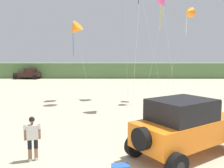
{
  "coord_description": "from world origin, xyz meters",
  "views": [
    {
      "loc": [
        -0.54,
        -6.1,
        3.78
      ],
      "look_at": [
        -0.62,
        3.42,
        2.73
      ],
      "focal_mm": 37.17,
      "sensor_mm": 36.0,
      "label": 1
    }
  ],
  "objects_px": {
    "person_watching": "(32,136)",
    "distant_pickup": "(28,74)",
    "kite_pink_ribbon": "(189,12)",
    "kite_purple_stunt": "(75,29)",
    "jeep": "(186,125)",
    "kite_green_box": "(163,3)"
  },
  "relations": [
    {
      "from": "person_watching",
      "to": "kite_purple_stunt",
      "type": "xyz_separation_m",
      "value": [
        -0.54,
        12.98,
        5.44
      ]
    },
    {
      "from": "kite_green_box",
      "to": "distant_pickup",
      "type": "bearing_deg",
      "value": 131.0
    },
    {
      "from": "jeep",
      "to": "kite_green_box",
      "type": "distance_m",
      "value": 13.1
    },
    {
      "from": "kite_pink_ribbon",
      "to": "kite_purple_stunt",
      "type": "xyz_separation_m",
      "value": [
        -9.86,
        1.05,
        -1.28
      ]
    },
    {
      "from": "kite_pink_ribbon",
      "to": "kite_purple_stunt",
      "type": "relative_size",
      "value": 1.13
    },
    {
      "from": "jeep",
      "to": "person_watching",
      "type": "bearing_deg",
      "value": -175.11
    },
    {
      "from": "kite_pink_ribbon",
      "to": "jeep",
      "type": "bearing_deg",
      "value": -107.11
    },
    {
      "from": "distant_pickup",
      "to": "kite_pink_ribbon",
      "type": "height_order",
      "value": "kite_pink_ribbon"
    },
    {
      "from": "jeep",
      "to": "kite_purple_stunt",
      "type": "bearing_deg",
      "value": 116.93
    },
    {
      "from": "kite_purple_stunt",
      "to": "kite_green_box",
      "type": "xyz_separation_m",
      "value": [
        7.54,
        -1.55,
        1.95
      ]
    },
    {
      "from": "person_watching",
      "to": "distant_pickup",
      "type": "height_order",
      "value": "distant_pickup"
    },
    {
      "from": "jeep",
      "to": "kite_green_box",
      "type": "xyz_separation_m",
      "value": [
        1.2,
        10.93,
        7.12
      ]
    },
    {
      "from": "jeep",
      "to": "kite_green_box",
      "type": "bearing_deg",
      "value": 83.74
    },
    {
      "from": "jeep",
      "to": "kite_pink_ribbon",
      "type": "distance_m",
      "value": 13.59
    },
    {
      "from": "person_watching",
      "to": "kite_pink_ribbon",
      "type": "xyz_separation_m",
      "value": [
        9.32,
        11.93,
        6.72
      ]
    },
    {
      "from": "person_watching",
      "to": "distant_pickup",
      "type": "relative_size",
      "value": 0.36
    },
    {
      "from": "distant_pickup",
      "to": "kite_purple_stunt",
      "type": "bearing_deg",
      "value": -59.95
    },
    {
      "from": "person_watching",
      "to": "kite_pink_ribbon",
      "type": "distance_m",
      "value": 16.56
    },
    {
      "from": "person_watching",
      "to": "kite_green_box",
      "type": "xyz_separation_m",
      "value": [
        7.0,
        11.42,
        7.39
      ]
    },
    {
      "from": "kite_purple_stunt",
      "to": "kite_green_box",
      "type": "bearing_deg",
      "value": -11.64
    },
    {
      "from": "kite_green_box",
      "to": "kite_purple_stunt",
      "type": "bearing_deg",
      "value": 168.36
    },
    {
      "from": "distant_pickup",
      "to": "jeep",
      "type": "bearing_deg",
      "value": -61.08
    }
  ]
}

